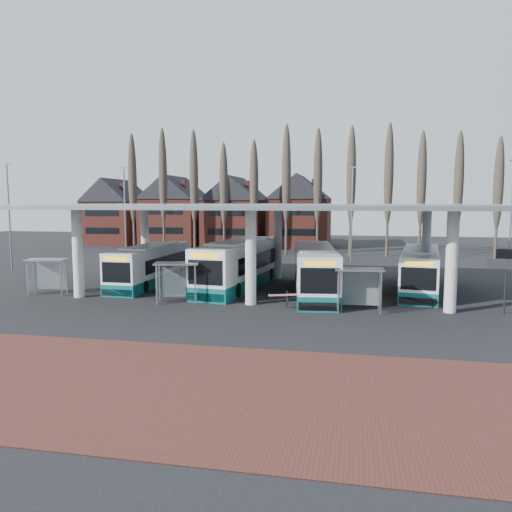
% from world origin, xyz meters
% --- Properties ---
extents(ground, '(140.00, 140.00, 0.00)m').
position_xyz_m(ground, '(0.00, 0.00, 0.00)').
color(ground, black).
rests_on(ground, ground).
extents(brick_strip, '(70.00, 10.00, 0.03)m').
position_xyz_m(brick_strip, '(0.00, -12.00, 0.01)').
color(brick_strip, '#572823').
rests_on(brick_strip, ground).
extents(station_canopy, '(32.00, 16.00, 6.34)m').
position_xyz_m(station_canopy, '(0.00, 8.00, 5.68)').
color(station_canopy, silver).
rests_on(station_canopy, ground).
extents(poplar_row, '(45.10, 1.10, 14.50)m').
position_xyz_m(poplar_row, '(0.00, 33.00, 8.78)').
color(poplar_row, '#473D33').
rests_on(poplar_row, ground).
extents(townhouse_row, '(36.80, 10.30, 12.25)m').
position_xyz_m(townhouse_row, '(-15.75, 44.00, 5.94)').
color(townhouse_row, maroon).
rests_on(townhouse_row, ground).
extents(lamp_post_a, '(0.80, 0.16, 10.17)m').
position_xyz_m(lamp_post_a, '(-18.00, 22.00, 5.34)').
color(lamp_post_a, slate).
rests_on(lamp_post_a, ground).
extents(lamp_post_b, '(0.80, 0.16, 10.17)m').
position_xyz_m(lamp_post_b, '(6.00, 26.00, 5.34)').
color(lamp_post_b, slate).
rests_on(lamp_post_b, ground).
extents(lamp_post_c, '(0.80, 0.16, 10.17)m').
position_xyz_m(lamp_post_c, '(20.00, 20.00, 5.34)').
color(lamp_post_c, slate).
rests_on(lamp_post_c, ground).
extents(lamp_post_d, '(0.80, 0.16, 10.17)m').
position_xyz_m(lamp_post_d, '(-26.00, 14.00, 5.34)').
color(lamp_post_d, slate).
rests_on(lamp_post_d, ground).
extents(bus_0, '(2.57, 11.27, 3.12)m').
position_xyz_m(bus_0, '(-9.32, 8.51, 1.47)').
color(bus_0, white).
rests_on(bus_0, ground).
extents(bus_1, '(4.29, 13.19, 3.60)m').
position_xyz_m(bus_1, '(-2.13, 8.68, 1.70)').
color(bus_1, white).
rests_on(bus_1, ground).
extents(bus_2, '(4.21, 12.56, 3.42)m').
position_xyz_m(bus_2, '(3.67, 7.07, 1.61)').
color(bus_2, white).
rests_on(bus_2, ground).
extents(bus_3, '(3.94, 11.61, 3.16)m').
position_xyz_m(bus_3, '(11.11, 9.48, 1.49)').
color(bus_3, white).
rests_on(bus_3, ground).
extents(shelter_0, '(2.92, 1.84, 2.51)m').
position_xyz_m(shelter_0, '(-14.71, 3.07, 1.83)').
color(shelter_0, gray).
rests_on(shelter_0, ground).
extents(shelter_1, '(3.07, 1.99, 2.63)m').
position_xyz_m(shelter_1, '(-4.75, 2.06, 1.91)').
color(shelter_1, gray).
rests_on(shelter_1, ground).
extents(shelter_2, '(2.87, 1.54, 2.61)m').
position_xyz_m(shelter_2, '(6.72, 1.67, 1.90)').
color(shelter_2, gray).
rests_on(shelter_2, ground).
extents(info_sign_0, '(1.97, 0.99, 3.14)m').
position_xyz_m(info_sign_0, '(15.06, 2.82, 2.64)').
color(info_sign_0, black).
rests_on(info_sign_0, ground).
extents(barrier, '(2.02, 0.93, 1.06)m').
position_xyz_m(barrier, '(2.42, 1.39, 0.82)').
color(barrier, black).
rests_on(barrier, ground).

